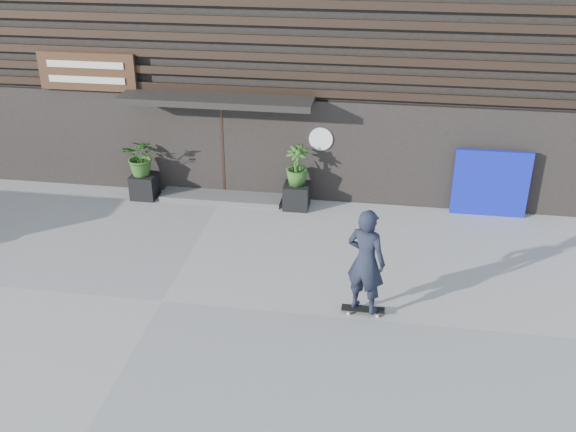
% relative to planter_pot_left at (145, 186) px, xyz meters
% --- Properties ---
extents(ground, '(80.00, 80.00, 0.00)m').
position_rel_planter_pot_left_xyz_m(ground, '(1.90, -4.40, -0.30)').
color(ground, '#989690').
rests_on(ground, ground).
extents(entrance_step, '(3.00, 0.80, 0.12)m').
position_rel_planter_pot_left_xyz_m(entrance_step, '(1.90, 0.20, -0.24)').
color(entrance_step, '#52524F').
rests_on(entrance_step, ground).
extents(planter_pot_left, '(0.60, 0.60, 0.60)m').
position_rel_planter_pot_left_xyz_m(planter_pot_left, '(0.00, 0.00, 0.00)').
color(planter_pot_left, black).
rests_on(planter_pot_left, ground).
extents(bamboo_left, '(0.86, 0.75, 0.96)m').
position_rel_planter_pot_left_xyz_m(bamboo_left, '(0.00, 0.00, 0.78)').
color(bamboo_left, '#2D591E').
rests_on(bamboo_left, planter_pot_left).
extents(planter_pot_right, '(0.60, 0.60, 0.60)m').
position_rel_planter_pot_left_xyz_m(planter_pot_right, '(3.80, 0.00, 0.00)').
color(planter_pot_right, black).
rests_on(planter_pot_right, ground).
extents(bamboo_right, '(0.54, 0.54, 0.96)m').
position_rel_planter_pot_left_xyz_m(bamboo_right, '(3.80, 0.00, 0.78)').
color(bamboo_right, '#2D591E').
rests_on(bamboo_right, planter_pot_right).
extents(blue_tarp, '(1.71, 0.12, 1.60)m').
position_rel_planter_pot_left_xyz_m(blue_tarp, '(8.28, 0.30, 0.50)').
color(blue_tarp, '#0D15AE').
rests_on(blue_tarp, ground).
extents(skateboarder, '(0.85, 0.73, 2.08)m').
position_rel_planter_pot_left_xyz_m(skateboarder, '(5.62, -4.20, 0.78)').
color(skateboarder, black).
rests_on(skateboarder, ground).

